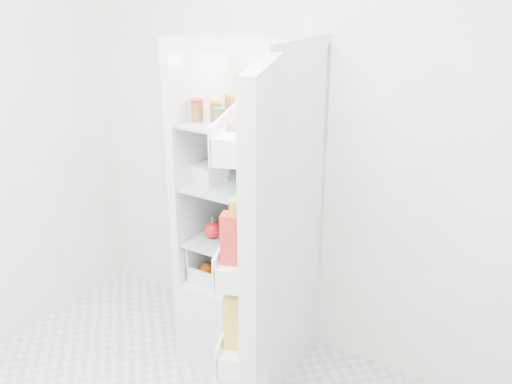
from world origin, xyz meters
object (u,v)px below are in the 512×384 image
Objects in this scene: fridge_door at (256,234)px; mushroom_bowl at (236,223)px; refrigerator at (253,246)px; red_cabbage at (255,235)px.

mushroom_bowl is at bearing 19.15° from fridge_door.
mushroom_bowl is 0.84m from fridge_door.
refrigerator is at bearing 12.30° from fridge_door.
fridge_door reaches higher than mushroom_bowl.
fridge_door reaches higher than red_cabbage.
refrigerator reaches higher than red_cabbage.
fridge_door is (0.30, -0.47, 0.27)m from red_cabbage.
refrigerator is 10.66× the size of mushroom_bowl.
fridge_door is (0.51, -0.60, 0.31)m from mushroom_bowl.
mushroom_bowl is (-0.10, -0.02, 0.12)m from refrigerator.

